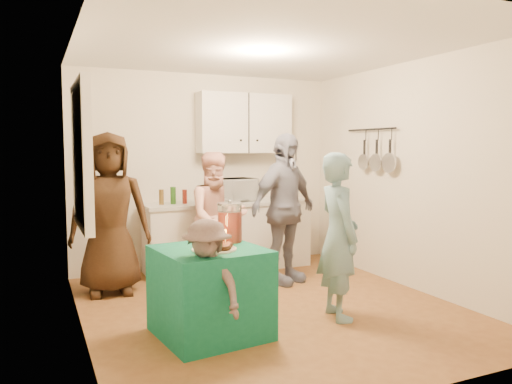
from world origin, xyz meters
name	(u,v)px	position (x,y,z in m)	size (l,w,h in m)	color
floor	(270,307)	(0.00, 0.00, 0.00)	(4.00, 4.00, 0.00)	brown
ceiling	(271,46)	(0.00, 0.00, 2.60)	(4.00, 4.00, 0.00)	white
back_wall	(206,171)	(0.00, 2.00, 1.30)	(3.60, 3.60, 0.00)	silver
left_wall	(79,185)	(-1.80, 0.00, 1.30)	(4.00, 4.00, 0.00)	silver
right_wall	(412,176)	(1.80, 0.00, 1.30)	(4.00, 4.00, 0.00)	silver
window_night	(79,155)	(-1.77, 0.30, 1.55)	(0.04, 1.00, 1.20)	black
counter	(228,237)	(0.20, 1.70, 0.43)	(2.20, 0.58, 0.86)	white
countertop	(228,203)	(0.20, 1.70, 0.89)	(2.24, 0.62, 0.05)	beige
upper_cabinet	(244,124)	(0.50, 1.85, 1.95)	(1.30, 0.30, 0.80)	white
pot_rack	(369,149)	(1.72, 0.70, 1.60)	(0.12, 1.00, 0.60)	black
microwave	(234,190)	(0.29, 1.70, 1.06)	(0.55, 0.37, 0.30)	white
party_table	(210,292)	(-0.80, -0.46, 0.38)	(0.85, 0.85, 0.76)	#0F684A
donut_cake	(214,240)	(-0.79, -0.55, 0.85)	(0.38, 0.38, 0.18)	#381C0C
punch_jar	(230,224)	(-0.54, -0.26, 0.93)	(0.22, 0.22, 0.34)	red
man_birthday	(338,236)	(0.46, -0.53, 0.79)	(0.58, 0.38, 1.57)	#779FAD
woman_back_left	(110,213)	(-1.40, 1.18, 0.90)	(0.88, 0.57, 1.79)	#543218
woman_back_center	(217,218)	(-0.17, 1.11, 0.79)	(0.76, 0.59, 1.57)	#EB877B
woman_back_right	(284,209)	(0.56, 0.78, 0.90)	(1.05, 0.44, 1.79)	#0F1033
child_near_left	(207,285)	(-0.93, -0.77, 0.53)	(0.68, 0.39, 1.06)	#5D4B4A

